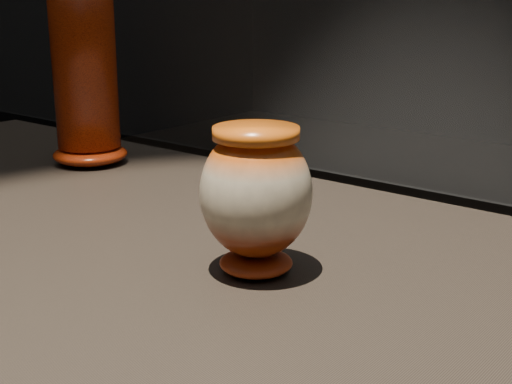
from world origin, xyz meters
The scene contains 2 objects.
main_vase centered at (0.04, 0.02, 0.99)m, with size 0.16×0.16×0.16m.
tall_vase centered at (-0.51, 0.23, 1.10)m, with size 0.17×0.17×0.42m.
Camera 1 is at (0.50, -0.55, 1.20)m, focal length 50.00 mm.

